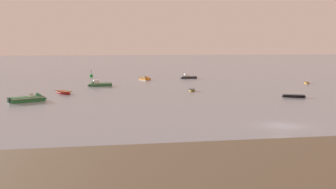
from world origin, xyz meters
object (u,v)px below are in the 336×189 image
at_px(motorboat_moored_1, 146,79).
at_px(channel_buoy, 91,75).
at_px(rowboat_moored_0, 294,96).
at_px(motorboat_moored_2, 187,77).
at_px(motorboat_moored_0, 97,85).
at_px(rowboat_moored_2, 192,90).
at_px(motorboat_moored_3, 32,99).
at_px(rowboat_moored_1, 63,93).
at_px(rowboat_moored_4, 307,83).

relative_size(motorboat_moored_1, channel_buoy, 1.97).
height_order(rowboat_moored_0, channel_buoy, channel_buoy).
bearing_deg(motorboat_moored_2, channel_buoy, -27.43).
bearing_deg(motorboat_moored_0, rowboat_moored_2, 134.24).
bearing_deg(motorboat_moored_2, motorboat_moored_3, 46.61).
distance_m(rowboat_moored_2, motorboat_moored_0, 22.89).
bearing_deg(rowboat_moored_0, motorboat_moored_0, -13.67).
distance_m(rowboat_moored_0, motorboat_moored_3, 43.42).
distance_m(rowboat_moored_1, channel_buoy, 44.80).
bearing_deg(motorboat_moored_2, rowboat_moored_4, 133.31).
distance_m(motorboat_moored_2, motorboat_moored_3, 56.95).
bearing_deg(rowboat_moored_2, motorboat_moored_3, 124.80).
height_order(rowboat_moored_0, rowboat_moored_1, rowboat_moored_1).
distance_m(rowboat_moored_0, rowboat_moored_4, 30.25).
xyz_separation_m(rowboat_moored_0, rowboat_moored_2, (-14.51, 13.67, -0.03)).
bearing_deg(motorboat_moored_1, channel_buoy, -155.31).
distance_m(rowboat_moored_1, motorboat_moored_0, 16.10).
height_order(rowboat_moored_1, channel_buoy, channel_buoy).
height_order(motorboat_moored_3, channel_buoy, channel_buoy).
height_order(motorboat_moored_2, motorboat_moored_3, motorboat_moored_3).
bearing_deg(motorboat_moored_1, motorboat_moored_0, -59.36).
relative_size(motorboat_moored_0, channel_buoy, 2.39).
height_order(motorboat_moored_1, rowboat_moored_4, motorboat_moored_1).
xyz_separation_m(motorboat_moored_1, channel_buoy, (-13.75, 13.92, 0.26)).
relative_size(rowboat_moored_0, motorboat_moored_3, 0.66).
bearing_deg(rowboat_moored_0, channel_buoy, -32.91).
relative_size(motorboat_moored_3, channel_buoy, 2.79).
bearing_deg(rowboat_moored_1, channel_buoy, 142.71).
bearing_deg(rowboat_moored_1, rowboat_moored_4, 72.70).
relative_size(rowboat_moored_1, channel_buoy, 2.03).
xyz_separation_m(rowboat_moored_0, rowboat_moored_4, (16.15, 25.58, -0.05)).
xyz_separation_m(rowboat_moored_2, motorboat_moored_3, (-28.83, -10.96, 0.15)).
bearing_deg(channel_buoy, rowboat_moored_0, -60.23).
xyz_separation_m(rowboat_moored_1, motorboat_moored_3, (-4.42, -10.68, 0.10)).
bearing_deg(rowboat_moored_2, motorboat_moored_1, 23.00).
height_order(rowboat_moored_1, motorboat_moored_1, motorboat_moored_1).
distance_m(rowboat_moored_4, motorboat_moored_3, 63.73).
xyz_separation_m(rowboat_moored_0, motorboat_moored_1, (-19.31, 43.89, 0.03)).
height_order(rowboat_moored_1, motorboat_moored_3, motorboat_moored_3).
height_order(motorboat_moored_1, motorboat_moored_3, motorboat_moored_3).
bearing_deg(motorboat_moored_3, channel_buoy, 49.68).
bearing_deg(motorboat_moored_3, rowboat_moored_0, -33.33).
xyz_separation_m(motorboat_moored_1, rowboat_moored_4, (35.46, -18.31, -0.08)).
relative_size(rowboat_moored_2, motorboat_moored_1, 0.77).
relative_size(motorboat_moored_0, rowboat_moored_4, 1.76).
bearing_deg(motorboat_moored_2, rowboat_moored_1, 42.55).
relative_size(rowboat_moored_0, rowboat_moored_4, 1.35).
bearing_deg(rowboat_moored_1, rowboat_moored_2, 60.87).
bearing_deg(motorboat_moored_1, motorboat_moored_2, 85.32).
bearing_deg(rowboat_moored_4, motorboat_moored_1, -99.44).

